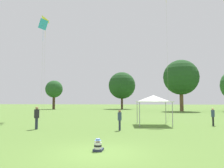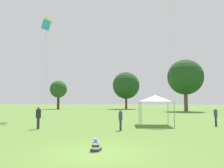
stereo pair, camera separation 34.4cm
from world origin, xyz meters
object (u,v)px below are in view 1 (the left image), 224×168
at_px(person_standing_5, 213,115).
at_px(distant_tree_3, 122,86).
at_px(kite_1, 45,23).
at_px(kite_5, 43,27).
at_px(seated_toddler, 98,146).
at_px(canopy_tent, 153,99).
at_px(person_standing_3, 120,118).
at_px(distant_tree_2, 54,89).
at_px(person_standing_2, 37,116).
at_px(distant_tree_0, 181,77).

bearing_deg(person_standing_5, distant_tree_3, 144.44).
xyz_separation_m(kite_1, kite_5, (0.86, -2.42, -1.43)).
height_order(seated_toddler, canopy_tent, canopy_tent).
xyz_separation_m(person_standing_3, distant_tree_2, (-23.27, 42.94, 4.73)).
xyz_separation_m(person_standing_3, kite_1, (-11.04, 10.39, 11.82)).
relative_size(person_standing_5, kite_5, 0.13).
distance_m(person_standing_2, distant_tree_3, 47.65).
relative_size(distant_tree_0, distant_tree_2, 1.42).
distance_m(canopy_tent, kite_5, 16.13).
distance_m(seated_toddler, distant_tree_0, 42.94).
bearing_deg(canopy_tent, seated_toddler, -105.15).
bearing_deg(distant_tree_3, distant_tree_2, -167.81).
bearing_deg(person_standing_5, seated_toddler, -87.83).
bearing_deg(kite_1, person_standing_2, -132.68).
xyz_separation_m(person_standing_3, person_standing_5, (8.08, 4.38, 0.04)).
bearing_deg(seated_toddler, distant_tree_0, 77.62).
bearing_deg(canopy_tent, person_standing_3, -123.25).
distance_m(person_standing_3, distant_tree_3, 47.62).
relative_size(person_standing_2, distant_tree_3, 0.17).
height_order(kite_5, distant_tree_0, kite_5).
bearing_deg(person_standing_2, distant_tree_2, 35.16).
distance_m(kite_5, distant_tree_2, 37.76).
bearing_deg(distant_tree_2, seated_toddler, -65.25).
xyz_separation_m(person_standing_2, person_standing_5, (14.69, 4.53, -0.08)).
relative_size(canopy_tent, distant_tree_2, 0.42).
relative_size(canopy_tent, kite_5, 0.28).
height_order(kite_1, kite_5, kite_1).
bearing_deg(distant_tree_0, canopy_tent, -104.56).
xyz_separation_m(person_standing_2, distant_tree_3, (2.51, 47.23, 5.80)).
bearing_deg(kite_5, canopy_tent, 140.66).
relative_size(person_standing_2, kite_1, 0.13).
xyz_separation_m(kite_1, distant_tree_2, (-12.23, 32.55, -7.08)).
xyz_separation_m(person_standing_3, distant_tree_3, (-4.10, 47.08, 5.92)).
height_order(person_standing_2, distant_tree_3, distant_tree_3).
bearing_deg(person_standing_5, distant_tree_2, 167.63).
relative_size(person_standing_2, person_standing_5, 1.11).
bearing_deg(distant_tree_3, kite_5, -98.83).
relative_size(seated_toddler, canopy_tent, 0.16).
xyz_separation_m(person_standing_3, distant_tree_0, (10.48, 33.96, 6.67)).
bearing_deg(person_standing_2, distant_tree_0, -12.59).
xyz_separation_m(seated_toddler, person_standing_3, (0.26, 6.95, 0.71)).
bearing_deg(seated_toddler, kite_5, 125.94).
bearing_deg(person_standing_3, kite_5, -139.72).
xyz_separation_m(person_standing_5, distant_tree_3, (-12.18, 42.70, 5.88)).
relative_size(person_standing_2, kite_5, 0.15).
distance_m(seated_toddler, distant_tree_3, 54.57).
bearing_deg(person_standing_3, person_standing_2, -100.29).
relative_size(distant_tree_0, distant_tree_3, 1.07).
bearing_deg(distant_tree_3, canopy_tent, -80.91).
bearing_deg(seated_toddler, person_standing_5, 55.98).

